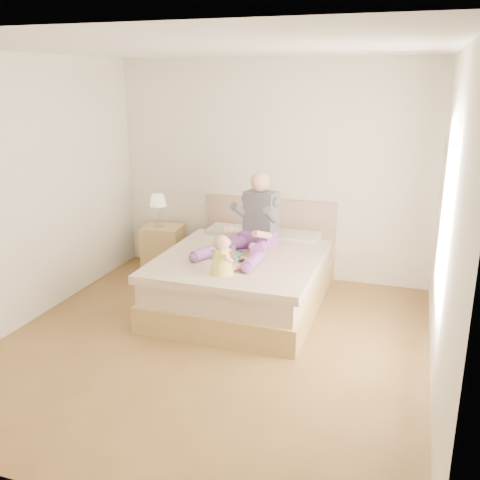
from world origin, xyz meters
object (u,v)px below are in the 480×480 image
(nightstand, at_px, (163,248))
(adult, at_px, (253,227))
(bed, at_px, (246,275))
(baby, at_px, (222,258))
(tray, at_px, (235,255))

(nightstand, height_order, adult, adult)
(bed, relative_size, baby, 5.49)
(bed, distance_m, adult, 0.56)
(nightstand, relative_size, adult, 0.53)
(bed, height_order, baby, baby)
(nightstand, relative_size, tray, 1.14)
(nightstand, bearing_deg, bed, -32.85)
(nightstand, relative_size, baby, 1.52)
(nightstand, distance_m, adult, 1.63)
(tray, relative_size, baby, 1.33)
(tray, bearing_deg, bed, 96.47)
(adult, relative_size, baby, 2.85)
(bed, xyz_separation_m, baby, (-0.00, -0.75, 0.45))
(adult, bearing_deg, tray, -93.62)
(bed, bearing_deg, tray, -97.55)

